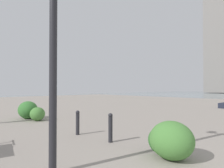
% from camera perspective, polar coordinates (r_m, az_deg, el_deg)
% --- Properties ---
extents(lamppost, '(0.98, 0.28, 4.51)m').
position_cam_1_polar(lamppost, '(3.97, -16.71, 19.67)').
color(lamppost, '#232328').
rests_on(lamppost, ground).
extents(bollard_near, '(0.13, 0.13, 0.83)m').
position_cam_1_polar(bollard_near, '(5.68, -0.46, -12.43)').
color(bollard_near, '#232328').
rests_on(bollard_near, ground).
extents(bollard_mid, '(0.13, 0.13, 0.80)m').
position_cam_1_polar(bollard_mid, '(6.66, -9.99, -10.85)').
color(bollard_mid, '#232328').
rests_on(bollard_mid, ground).
extents(shrub_low, '(0.79, 0.71, 0.67)m').
position_cam_1_polar(shrub_low, '(4.82, 15.19, -15.61)').
color(shrub_low, '#2D6628').
rests_on(shrub_low, ground).
extents(shrub_round, '(1.02, 0.92, 0.87)m').
position_cam_1_polar(shrub_round, '(10.70, -23.31, -6.96)').
color(shrub_round, '#387533').
rests_on(shrub_round, ground).
extents(shrub_wide, '(0.75, 0.67, 0.63)m').
position_cam_1_polar(shrub_wide, '(9.89, -20.91, -8.16)').
color(shrub_wide, '#477F38').
rests_on(shrub_wide, ground).
extents(shrub_tall, '(0.97, 0.88, 0.83)m').
position_cam_1_polar(shrub_tall, '(4.58, 16.97, -15.38)').
color(shrub_tall, '#477F38').
rests_on(shrub_tall, ground).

